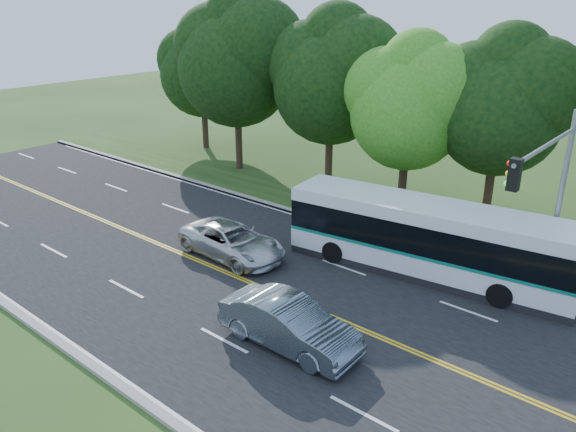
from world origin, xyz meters
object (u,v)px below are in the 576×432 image
Objects in this scene: traffic_signal at (549,186)px; sedan at (289,324)px; transit_bus at (427,240)px; suv at (232,241)px.

traffic_signal is 1.43× the size of sedan.
transit_bus is 2.29× the size of suv.
traffic_signal is 12.74m from suv.
suv is (-7.24, -3.95, -0.78)m from transit_bus.
transit_bus is (-4.15, -0.16, -3.16)m from traffic_signal.
suv is (-11.39, -4.11, -3.94)m from traffic_signal.
sedan reaches higher than suv.
traffic_signal reaches higher than sedan.
transit_bus reaches higher than sedan.
suv is (-6.24, 3.60, -0.10)m from sedan.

